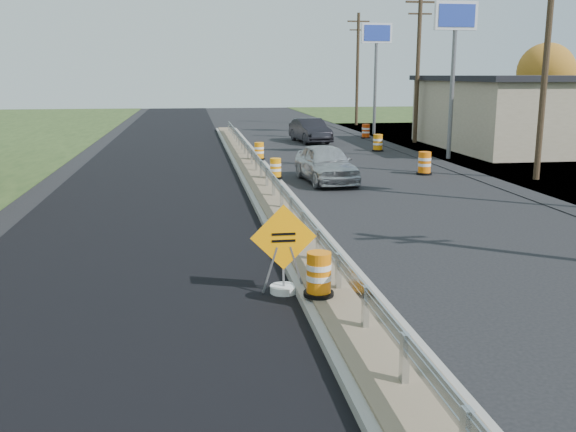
{
  "coord_description": "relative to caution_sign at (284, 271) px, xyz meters",
  "views": [
    {
      "loc": [
        -2.77,
        -15.75,
        4.34
      ],
      "look_at": [
        -0.59,
        -1.27,
        1.1
      ],
      "focal_mm": 40.0,
      "sensor_mm": 36.0,
      "label": 1
    }
  ],
  "objects": [
    {
      "name": "utility_pole_nmid",
      "position": [
        12.52,
        27.51,
        4.47
      ],
      "size": [
        1.9,
        0.26,
        9.4
      ],
      "color": "#473523",
      "rests_on": "ground"
    },
    {
      "name": "caution_sign",
      "position": [
        0.0,
        0.0,
        0.0
      ],
      "size": [
        1.33,
        0.56,
        1.84
      ],
      "rotation": [
        0.0,
        0.0,
        -0.0
      ],
      "color": "white",
      "rests_on": "ground"
    },
    {
      "name": "median",
      "position": [
        1.02,
        11.51,
        -0.36
      ],
      "size": [
        1.6,
        55.0,
        0.23
      ],
      "color": "gray",
      "rests_on": "ground"
    },
    {
      "name": "guardrail",
      "position": [
        1.02,
        12.51,
        0.26
      ],
      "size": [
        0.1,
        46.15,
        0.72
      ],
      "color": "silver",
      "rests_on": "median"
    },
    {
      "name": "barrel_median_mid",
      "position": [
        1.57,
        13.16,
        0.15
      ],
      "size": [
        0.56,
        0.56,
        0.82
      ],
      "color": "black",
      "rests_on": "median"
    },
    {
      "name": "utility_pole_smid",
      "position": [
        12.52,
        12.51,
        4.47
      ],
      "size": [
        1.9,
        0.26,
        9.4
      ],
      "color": "#473523",
      "rests_on": "ground"
    },
    {
      "name": "ground",
      "position": [
        1.02,
        3.51,
        -0.47
      ],
      "size": [
        140.0,
        140.0,
        0.0
      ],
      "primitive_type": "plane",
      "color": "black",
      "rests_on": "ground"
    },
    {
      "name": "barrel_median_near",
      "position": [
        0.54,
        -0.89,
        0.17
      ],
      "size": [
        0.58,
        0.58,
        0.85
      ],
      "color": "black",
      "rests_on": "median"
    },
    {
      "name": "pylon_sign_mid",
      "position": [
        11.52,
        19.51,
        6.01
      ],
      "size": [
        2.2,
        0.3,
        7.9
      ],
      "color": "slate",
      "rests_on": "ground"
    },
    {
      "name": "milled_overlay",
      "position": [
        -3.38,
        13.51,
        -0.46
      ],
      "size": [
        7.2,
        120.0,
        0.01
      ],
      "primitive_type": "cube",
      "color": "black",
      "rests_on": "ground"
    },
    {
      "name": "utility_pole_north",
      "position": [
        12.52,
        42.51,
        4.47
      ],
      "size": [
        1.9,
        0.26,
        9.4
      ],
      "color": "#473523",
      "rests_on": "ground"
    },
    {
      "name": "tree_far_yellow",
      "position": [
        27.02,
        37.51,
        4.07
      ],
      "size": [
        4.62,
        4.62,
        6.86
      ],
      "color": "#473523",
      "rests_on": "ground"
    },
    {
      "name": "barrel_median_far",
      "position": [
        1.53,
        19.09,
        0.17
      ],
      "size": [
        0.58,
        0.58,
        0.84
      ],
      "color": "black",
      "rests_on": "median"
    },
    {
      "name": "car_dark_mid",
      "position": [
        5.91,
        28.92,
        0.3
      ],
      "size": [
        2.2,
        4.84,
        1.54
      ],
      "primitive_type": "imported",
      "rotation": [
        0.0,
        0.0,
        0.13
      ],
      "color": "black",
      "rests_on": "ground"
    },
    {
      "name": "car_silver",
      "position": [
        3.67,
        13.32,
        0.31
      ],
      "size": [
        2.18,
        4.68,
        1.55
      ],
      "primitive_type": "imported",
      "rotation": [
        0.0,
        0.0,
        0.08
      ],
      "color": "#B6B6BB",
      "rests_on": "ground"
    },
    {
      "name": "barrel_shoulder_mid",
      "position": [
        8.88,
        23.52,
        -0.0
      ],
      "size": [
        0.66,
        0.66,
        0.97
      ],
      "color": "black",
      "rests_on": "ground"
    },
    {
      "name": "barrel_shoulder_near",
      "position": [
        8.41,
        14.68,
        0.02
      ],
      "size": [
        0.69,
        0.69,
        1.01
      ],
      "color": "black",
      "rests_on": "ground"
    },
    {
      "name": "pylon_sign_north",
      "position": [
        11.52,
        33.51,
        6.01
      ],
      "size": [
        2.2,
        0.3,
        7.9
      ],
      "color": "slate",
      "rests_on": "ground"
    },
    {
      "name": "barrel_shoulder_far",
      "position": [
        10.22,
        31.02,
        0.0
      ],
      "size": [
        0.67,
        0.67,
        0.98
      ],
      "color": "black",
      "rests_on": "ground"
    }
  ]
}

